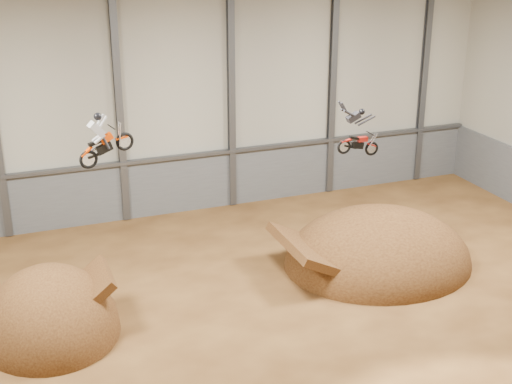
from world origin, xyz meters
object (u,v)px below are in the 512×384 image
(landing_ramp, at_px, (377,263))
(takeoff_ramp, at_px, (52,332))
(fmx_rider_b, at_px, (358,129))
(fmx_rider_a, at_px, (108,133))

(landing_ramp, bearing_deg, takeoff_ramp, -177.15)
(fmx_rider_b, bearing_deg, fmx_rider_a, 175.05)
(takeoff_ramp, relative_size, fmx_rider_b, 2.51)
(takeoff_ramp, bearing_deg, fmx_rider_a, -9.01)
(fmx_rider_a, bearing_deg, landing_ramp, -4.39)
(landing_ramp, xyz_separation_m, fmx_rider_a, (-13.51, -1.29, 8.75))
(fmx_rider_a, bearing_deg, takeoff_ramp, 161.13)
(takeoff_ramp, height_order, fmx_rider_b, fmx_rider_b)
(landing_ramp, xyz_separation_m, fmx_rider_b, (-2.90, -2.37, 8.10))
(fmx_rider_a, height_order, fmx_rider_b, fmx_rider_a)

